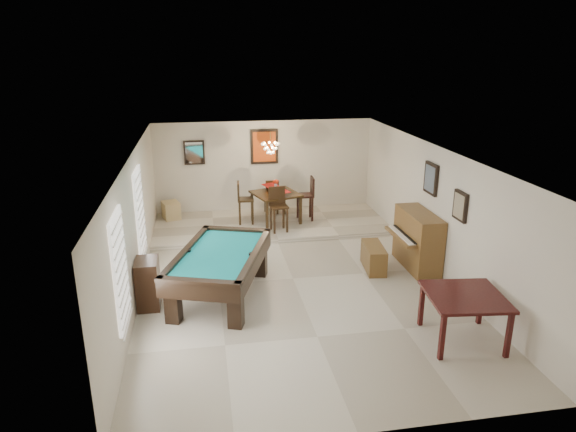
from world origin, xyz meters
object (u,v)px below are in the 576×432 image
object	(u,v)px
dining_chair_south	(279,210)
corner_bench	(171,210)
dining_table	(276,205)
flower_vase	(276,184)
pool_table	(221,275)
dining_chair_north	(271,196)
dining_chair_west	(246,203)
chandelier	(270,144)
square_table	(463,318)
piano_bench	(374,257)
apothecary_chest	(148,284)
upright_piano	(411,240)
dining_chair_east	(305,199)

from	to	relation	value
dining_chair_south	corner_bench	distance (m)	3.08
dining_table	flower_vase	distance (m)	0.57
pool_table	dining_chair_north	distance (m)	4.84
dining_chair_west	chandelier	xyz separation A→B (m)	(0.65, -0.11, 1.53)
square_table	piano_bench	xyz separation A→B (m)	(-0.48, 2.92, -0.14)
piano_bench	flower_vase	bearing A→B (deg)	117.68
apothecary_chest	flower_vase	size ratio (longest dim) A/B	3.69
apothecary_chest	chandelier	world-z (taller)	chandelier
piano_bench	upright_piano	bearing A→B (deg)	-1.89
square_table	dining_chair_west	xyz separation A→B (m)	(-2.90, 6.05, 0.26)
pool_table	flower_vase	size ratio (longest dim) A/B	10.80
pool_table	piano_bench	size ratio (longest dim) A/B	2.76
dining_chair_south	chandelier	xyz separation A→B (m)	(-0.11, 0.65, 1.53)
flower_vase	dining_chair_west	xyz separation A→B (m)	(-0.79, 0.03, -0.48)
upright_piano	piano_bench	bearing A→B (deg)	178.11
apothecary_chest	dining_chair_east	world-z (taller)	dining_chair_east
upright_piano	chandelier	world-z (taller)	chandelier
square_table	dining_chair_east	distance (m)	6.20
dining_chair_north	dining_chair_west	xyz separation A→B (m)	(-0.76, -0.72, 0.06)
piano_bench	dining_table	bearing A→B (deg)	117.68
corner_bench	chandelier	distance (m)	3.28
corner_bench	piano_bench	bearing A→B (deg)	-41.27
upright_piano	dining_chair_north	bearing A→B (deg)	122.31
upright_piano	piano_bench	xyz separation A→B (m)	(-0.80, 0.03, -0.34)
pool_table	dining_table	distance (m)	4.15
piano_bench	dining_chair_south	distance (m)	2.92
apothecary_chest	square_table	bearing A→B (deg)	-21.95
piano_bench	dining_chair_west	world-z (taller)	dining_chair_west
apothecary_chest	dining_table	bearing A→B (deg)	53.83
dining_chair_north	chandelier	distance (m)	1.81
pool_table	apothecary_chest	distance (m)	1.32
upright_piano	dining_chair_south	world-z (taller)	dining_chair_south
upright_piano	dining_table	distance (m)	3.96
flower_vase	dining_chair_west	distance (m)	0.92
dining_chair_south	dining_chair_north	bearing A→B (deg)	82.16
pool_table	dining_chair_west	world-z (taller)	dining_chair_west
dining_table	dining_chair_west	world-z (taller)	dining_chair_west
chandelier	pool_table	bearing A→B (deg)	-111.54
square_table	piano_bench	world-z (taller)	square_table
piano_bench	flower_vase	xyz separation A→B (m)	(-1.63, 3.10, 0.88)
dining_table	flower_vase	world-z (taller)	flower_vase
flower_vase	dining_chair_north	distance (m)	0.92
upright_piano	square_table	bearing A→B (deg)	-96.34
upright_piano	dining_chair_north	world-z (taller)	upright_piano
dining_chair_west	dining_table	bearing A→B (deg)	-88.32
flower_vase	dining_chair_east	world-z (taller)	dining_chair_east
square_table	chandelier	size ratio (longest dim) A/B	1.95
upright_piano	flower_vase	world-z (taller)	flower_vase
dining_chair_south	dining_chair_west	distance (m)	1.07
upright_piano	dining_chair_west	xyz separation A→B (m)	(-3.22, 3.16, 0.06)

